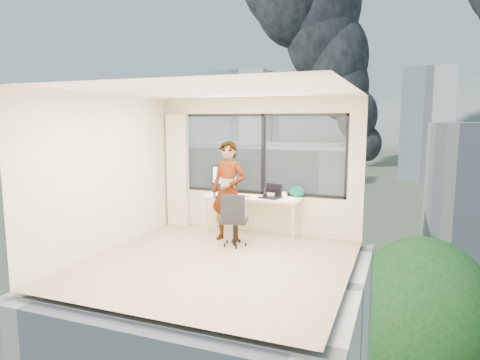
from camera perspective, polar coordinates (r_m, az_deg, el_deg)
The scene contains 25 objects.
floor at distance 6.68m, azimuth -3.15°, elevation -10.96°, with size 4.00×4.00×0.01m, color tan.
ceiling at distance 6.33m, azimuth -3.34°, elevation 11.90°, with size 4.00×4.00×0.01m, color white.
wall_front at distance 4.65m, azimuth -13.47°, elevation -2.99°, with size 4.00×0.01×2.60m, color beige.
wall_left at distance 7.42m, azimuth -17.46°, elevation 0.92°, with size 0.01×4.00×2.60m, color beige.
wall_right at distance 5.85m, azimuth 14.91°, elevation -0.81°, with size 0.01×4.00×2.60m, color beige.
window_wall at distance 8.19m, azimuth 2.86°, elevation 3.50°, with size 3.30×0.16×1.55m, color black, non-canonical shape.
curtain at distance 8.83m, azimuth -8.38°, elevation 1.31°, with size 0.45×0.14×2.30m, color beige.
desk at distance 8.06m, azimuth 1.70°, elevation -4.85°, with size 1.80×0.60×0.75m, color beige.
chair at distance 7.36m, azimuth -0.73°, elevation -5.27°, with size 0.49×0.49×0.96m, color black, non-canonical shape.
person at distance 7.63m, azimuth -1.58°, elevation -1.52°, with size 0.66×0.43×1.81m, color #2D2D33.
monitor at distance 8.27m, azimuth -2.06°, elevation 0.09°, with size 0.56×0.12×0.56m, color black, non-canonical shape.
game_console at distance 8.02m, azimuth 5.11°, elevation -1.91°, with size 0.34×0.28×0.08m, color white.
laptop at distance 7.81m, azimuth 4.04°, elevation -1.59°, with size 0.36×0.39×0.24m, color black, non-canonical shape.
cellphone at distance 7.95m, azimuth 0.91°, elevation -2.23°, with size 0.10×0.05×0.01m, color black.
pen_cup at distance 7.80m, azimuth 3.39°, elevation -2.12°, with size 0.08×0.08×0.10m, color black.
handbag at distance 7.97m, azimuth 7.72°, elevation -1.50°, with size 0.29×0.15×0.22m, color #0C4847.
exterior_ground at distance 126.81m, azimuth 19.78°, elevation 0.23°, with size 400.00×400.00×0.04m, color #515B3D.
near_bldg_a at distance 38.69m, azimuth 3.08°, elevation -5.69°, with size 16.00×12.00×14.00m, color beige.
far_tower_a at distance 107.56m, azimuth 0.68°, elevation 6.87°, with size 14.00×14.00×28.00m, color silver.
far_tower_b at distance 125.87m, azimuth 23.77°, elevation 6.82°, with size 13.00×13.00×30.00m, color silver.
far_tower_d at distance 167.94m, azimuth -0.76°, elevation 6.27°, with size 16.00×14.00×22.00m, color silver.
hill_a at distance 348.44m, azimuth 0.52°, elevation 5.37°, with size 288.00×216.00×90.00m, color slate.
tree_a at distance 35.56m, azimuth -12.21°, elevation -12.17°, with size 7.00×7.00×8.00m, color #194C1B, non-canonical shape.
tree_b at distance 26.50m, azimuth 23.15°, elevation -18.78°, with size 7.60×7.60×9.00m, color #194C1B, non-canonical shape.
smoke_plume_a at distance 160.54m, azimuth 17.23°, elevation 20.95°, with size 40.00×24.00×90.00m, color black, non-canonical shape.
Camera 1 is at (2.61, -5.75, 2.17)m, focal length 31.63 mm.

